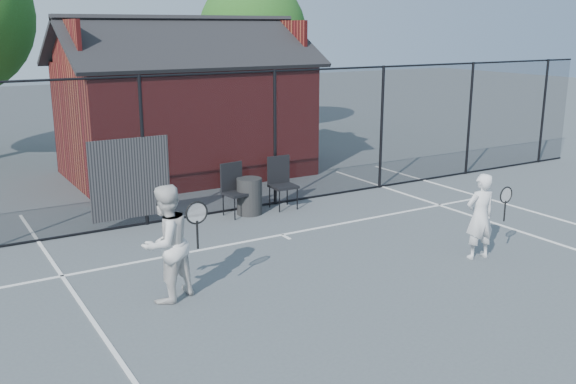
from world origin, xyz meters
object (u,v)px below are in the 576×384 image
clubhouse (185,115)px  waste_bin (249,196)px  chair_right (283,184)px  player_back (166,243)px  chair_left (237,191)px  player_front (480,216)px

clubhouse → waste_bin: (-0.37, -4.40, -1.21)m
chair_right → waste_bin: size_ratio=1.42×
player_back → chair_left: bearing=49.9°
clubhouse → player_front: (1.78, -8.83, -0.85)m
player_front → chair_left: player_front is taller
player_back → waste_bin: player_back is taller
clubhouse → player_front: size_ratio=4.33×
chair_left → waste_bin: size_ratio=1.39×
player_front → chair_right: size_ratio=1.35×
clubhouse → waste_bin: bearing=-94.7°
player_front → chair_left: bearing=118.7°
chair_left → player_front: bearing=-68.6°
chair_right → chair_left: bearing=-178.8°
waste_bin → chair_right: bearing=0.0°
player_front → player_back: bearing=168.2°
chair_right → waste_bin: 0.86m
player_front → chair_left: 5.05m
clubhouse → waste_bin: clubhouse is taller
player_front → waste_bin: player_front is taller
chair_left → chair_right: size_ratio=0.98×
player_front → chair_right: player_front is taller
clubhouse → chair_left: clubhouse is taller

